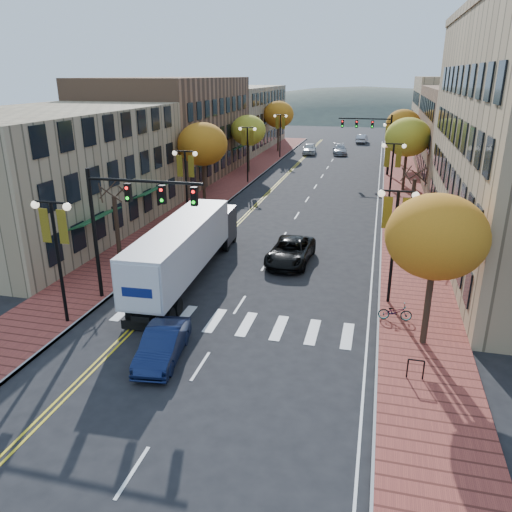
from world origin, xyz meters
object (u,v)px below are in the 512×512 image
Objects in this scene: black_suv at (291,251)px; bicycle at (395,312)px; navy_sedan at (163,345)px; semi_truck at (188,244)px.

black_suv is 3.39× the size of bicycle.
navy_sedan is at bearing 116.87° from bicycle.
bicycle is at bearing 23.63° from navy_sedan.
semi_truck reaches higher than navy_sedan.
navy_sedan is at bearing -101.70° from black_suv.
semi_truck is at bearing 71.56° from bicycle.
black_suv is (5.32, 3.96, -1.37)m from semi_truck.
navy_sedan is 11.11m from bicycle.
semi_truck is 9.16× the size of bicycle.
navy_sedan is 13.04m from black_suv.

